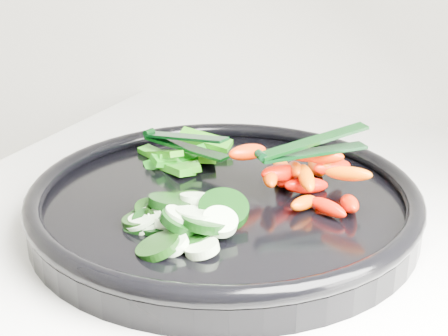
% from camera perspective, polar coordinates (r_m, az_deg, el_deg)
% --- Properties ---
extents(veggie_tray, '(0.50, 0.50, 0.04)m').
position_cam_1_polar(veggie_tray, '(0.60, 0.00, -3.05)').
color(veggie_tray, black).
rests_on(veggie_tray, counter).
extents(cucumber_pile, '(0.12, 0.14, 0.04)m').
position_cam_1_polar(cucumber_pile, '(0.54, -4.51, -4.67)').
color(cucumber_pile, black).
rests_on(cucumber_pile, veggie_tray).
extents(carrot_pile, '(0.14, 0.14, 0.05)m').
position_cam_1_polar(carrot_pile, '(0.61, 7.26, -0.56)').
color(carrot_pile, red).
rests_on(carrot_pile, veggie_tray).
extents(pepper_pile, '(0.10, 0.10, 0.04)m').
position_cam_1_polar(pepper_pile, '(0.68, -4.07, 1.01)').
color(pepper_pile, '#15710A').
rests_on(pepper_pile, veggie_tray).
extents(tong_carrot, '(0.09, 0.09, 0.02)m').
position_cam_1_polar(tong_carrot, '(0.59, 7.91, 1.91)').
color(tong_carrot, black).
rests_on(tong_carrot, carrot_pile).
extents(tong_pepper, '(0.11, 0.04, 0.02)m').
position_cam_1_polar(tong_pepper, '(0.67, -3.80, 2.44)').
color(tong_pepper, black).
rests_on(tong_pepper, pepper_pile).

